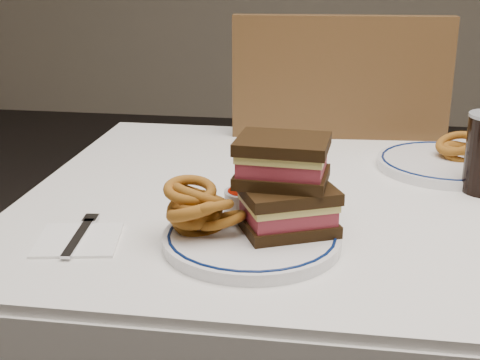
# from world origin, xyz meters

# --- Properties ---
(dining_table) EXTENTS (1.27, 0.87, 0.75)m
(dining_table) POSITION_xyz_m (0.00, 0.00, 0.64)
(dining_table) COLOR white
(dining_table) RESTS_ON floor
(chair_far) EXTENTS (0.50, 0.50, 1.01)m
(chair_far) POSITION_xyz_m (-0.12, 0.50, 0.55)
(chair_far) COLOR #4A3417
(chair_far) RESTS_ON floor
(main_plate) EXTENTS (0.25, 0.25, 0.02)m
(main_plate) POSITION_xyz_m (-0.22, -0.22, 0.76)
(main_plate) COLOR white
(main_plate) RESTS_ON dining_table
(reuben_sandwich) EXTENTS (0.16, 0.14, 0.13)m
(reuben_sandwich) POSITION_xyz_m (-0.18, -0.19, 0.83)
(reuben_sandwich) COLOR black
(reuben_sandwich) RESTS_ON main_plate
(onion_rings_main) EXTENTS (0.12, 0.11, 0.10)m
(onion_rings_main) POSITION_xyz_m (-0.29, -0.22, 0.80)
(onion_rings_main) COLOR brown
(onion_rings_main) RESTS_ON main_plate
(ketchup_ramekin) EXTENTS (0.06, 0.06, 0.04)m
(ketchup_ramekin) POSITION_xyz_m (-0.24, -0.14, 0.79)
(ketchup_ramekin) COLOR silver
(ketchup_ramekin) RESTS_ON main_plate
(far_plate) EXTENTS (0.26, 0.26, 0.02)m
(far_plate) POSITION_xyz_m (0.10, 0.18, 0.76)
(far_plate) COLOR white
(far_plate) RESTS_ON dining_table
(onion_rings_far) EXTENTS (0.09, 0.08, 0.07)m
(onion_rings_far) POSITION_xyz_m (0.12, 0.20, 0.79)
(onion_rings_far) COLOR brown
(onion_rings_far) RESTS_ON far_plate
(napkin_fork) EXTENTS (0.13, 0.15, 0.01)m
(napkin_fork) POSITION_xyz_m (-0.47, -0.24, 0.75)
(napkin_fork) COLOR white
(napkin_fork) RESTS_ON dining_table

